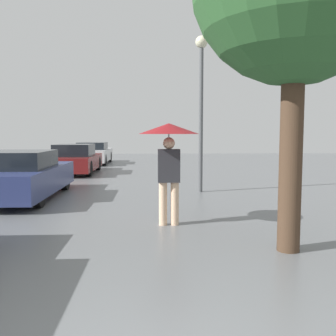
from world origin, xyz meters
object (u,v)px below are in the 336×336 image
parked_car_farthest (93,153)px  street_lamp (201,88)px  parked_car_third (75,160)px  pedestrian (169,143)px  parked_car_second (20,176)px

parked_car_farthest → street_lamp: bearing=-66.3°
parked_car_third → street_lamp: street_lamp is taller
parked_car_third → parked_car_farthest: size_ratio=0.95×
pedestrian → parked_car_third: bearing=110.7°
pedestrian → parked_car_second: size_ratio=0.43×
parked_car_second → pedestrian: bearing=-39.6°
parked_car_second → parked_car_third: bearing=88.0°
street_lamp → pedestrian: bearing=-106.0°
pedestrian → parked_car_third: size_ratio=0.45×
parked_car_second → street_lamp: (4.86, 0.82, 2.40)m
parked_car_farthest → parked_car_third: bearing=-89.9°
parked_car_third → street_lamp: size_ratio=0.93×
pedestrian → parked_car_farthest: size_ratio=0.43×
pedestrian → street_lamp: (1.12, 3.91, 1.47)m
parked_car_second → parked_car_farthest: (0.21, 11.40, -0.02)m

